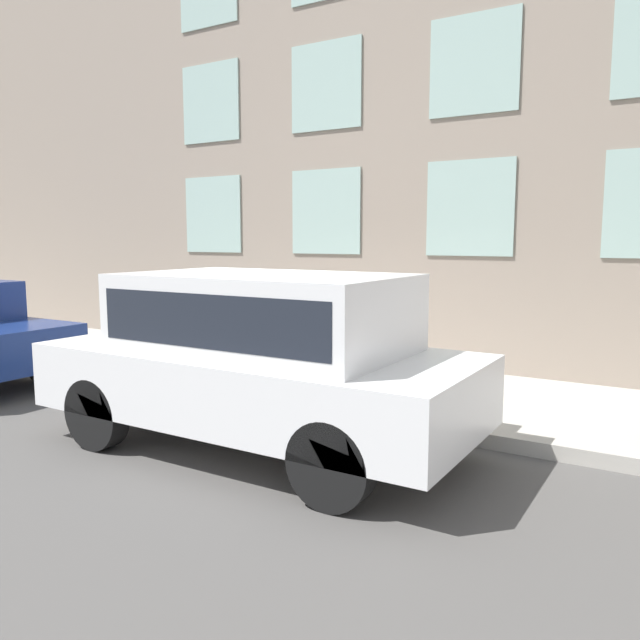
% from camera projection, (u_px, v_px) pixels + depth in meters
% --- Properties ---
extents(ground_plane, '(80.00, 80.00, 0.00)m').
position_uv_depth(ground_plane, '(290.00, 415.00, 8.14)').
color(ground_plane, '#514F4C').
extents(sidewalk, '(3.11, 60.00, 0.17)m').
position_uv_depth(sidewalk, '(347.00, 385.00, 9.44)').
color(sidewalk, '#B2ADA3').
rests_on(sidewalk, ground_plane).
extents(building_facade, '(0.33, 40.00, 11.04)m').
position_uv_depth(building_facade, '(400.00, 39.00, 10.18)').
color(building_facade, gray).
rests_on(building_facade, ground_plane).
extents(fire_hydrant, '(0.32, 0.44, 0.74)m').
position_uv_depth(fire_hydrant, '(335.00, 372.00, 8.18)').
color(fire_hydrant, red).
rests_on(fire_hydrant, sidewalk).
extents(person, '(0.32, 0.21, 1.32)m').
position_uv_depth(person, '(305.00, 334.00, 8.72)').
color(person, navy).
rests_on(person, sidewalk).
extents(parked_truck_white_near, '(2.08, 4.77, 1.92)m').
position_uv_depth(parked_truck_white_near, '(260.00, 350.00, 6.67)').
color(parked_truck_white_near, black).
rests_on(parked_truck_white_near, ground_plane).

